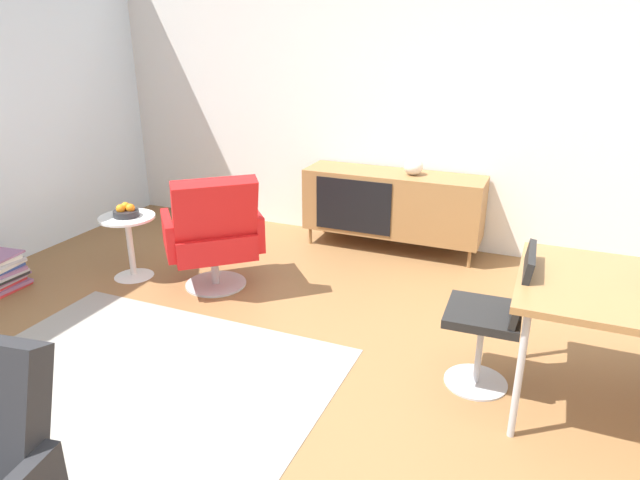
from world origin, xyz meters
The scene contains 9 objects.
ground_plane centered at (0.00, 0.00, 0.00)m, with size 8.32×8.32×0.00m, color olive.
wall_back centered at (0.00, 2.60, 1.40)m, with size 6.80×0.12×2.80m, color white.
sideboard centered at (-0.19, 2.30, 0.44)m, with size 1.60×0.45×0.72m.
vase_cobalt centered at (-0.02, 2.30, 0.79)m, with size 0.17×0.17×0.14m.
dining_chair_near_window centered at (0.92, 0.45, 0.47)m, with size 0.44×0.41×0.86m.
lounge_chair_red centered at (-1.21, 0.94, 0.47)m, with size 0.91×0.91×0.95m.
side_table_round centered at (-1.98, 0.88, 0.32)m, with size 0.44×0.44×0.52m.
fruit_bowl centered at (-1.98, 0.88, 0.56)m, with size 0.20×0.20×0.11m.
area_rug centered at (-0.96, -0.33, 0.00)m, with size 2.20×1.70×0.01m, color gray.
Camera 1 is at (1.10, -2.45, 1.94)m, focal length 31.66 mm.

